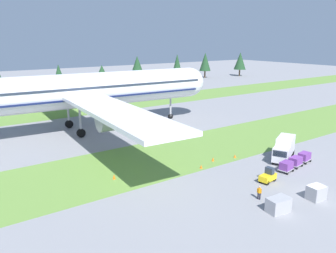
% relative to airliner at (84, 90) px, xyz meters
% --- Properties ---
extents(ground_plane, '(400.00, 400.00, 0.00)m').
position_rel_airliner_xyz_m(ground_plane, '(11.00, -45.14, -8.57)').
color(ground_plane, gray).
extents(grass_strip_near, '(320.00, 16.48, 0.01)m').
position_rel_airliner_xyz_m(grass_strip_near, '(11.00, -22.57, -8.56)').
color(grass_strip_near, olive).
rests_on(grass_strip_near, ground).
extents(grass_strip_far, '(320.00, 16.48, 0.01)m').
position_rel_airliner_xyz_m(grass_strip_far, '(11.00, 22.39, -8.56)').
color(grass_strip_far, olive).
rests_on(grass_strip_far, ground).
extents(airliner, '(59.53, 73.56, 23.88)m').
position_rel_airliner_xyz_m(airliner, '(0.00, 0.00, 0.00)').
color(airliner, white).
rests_on(airliner, ground).
extents(baggage_tug, '(2.77, 1.68, 1.97)m').
position_rel_airliner_xyz_m(baggage_tug, '(10.09, -38.94, -7.75)').
color(baggage_tug, yellow).
rests_on(baggage_tug, ground).
extents(cargo_dolly_lead, '(2.40, 1.82, 1.55)m').
position_rel_airliner_xyz_m(cargo_dolly_lead, '(15.06, -38.18, -7.65)').
color(cargo_dolly_lead, '#A3A3A8').
rests_on(cargo_dolly_lead, ground).
extents(cargo_dolly_second, '(2.40, 1.82, 1.55)m').
position_rel_airliner_xyz_m(cargo_dolly_second, '(17.93, -37.74, -7.65)').
color(cargo_dolly_second, '#A3A3A8').
rests_on(cargo_dolly_second, ground).
extents(cargo_dolly_third, '(2.40, 1.82, 1.55)m').
position_rel_airliner_xyz_m(cargo_dolly_third, '(20.80, -37.30, -7.65)').
color(cargo_dolly_third, '#A3A3A8').
rests_on(cargo_dolly_third, ground).
extents(catering_truck, '(7.26, 5.13, 3.58)m').
position_rel_airliner_xyz_m(catering_truck, '(19.08, -34.73, -6.61)').
color(catering_truck, silver).
rests_on(catering_truck, ground).
extents(ground_crew_marshaller, '(0.36, 0.52, 1.74)m').
position_rel_airliner_xyz_m(ground_crew_marshaller, '(5.04, -41.71, -7.62)').
color(ground_crew_marshaller, black).
rests_on(ground_crew_marshaller, ground).
extents(uld_container_0, '(2.20, 1.85, 1.66)m').
position_rel_airliner_xyz_m(uld_container_0, '(4.14, -44.92, -7.74)').
color(uld_container_0, '#A3A3A8').
rests_on(uld_container_0, ground).
extents(uld_container_1, '(2.06, 1.68, 1.56)m').
position_rel_airliner_xyz_m(uld_container_1, '(4.97, -44.81, -7.79)').
color(uld_container_1, '#A3A3A8').
rests_on(uld_container_1, ground).
extents(uld_container_2, '(2.20, 1.86, 1.57)m').
position_rel_airliner_xyz_m(uld_container_2, '(4.63, -44.99, -7.78)').
color(uld_container_2, '#A3A3A8').
rests_on(uld_container_2, ground).
extents(uld_container_3, '(2.14, 1.78, 1.75)m').
position_rel_airliner_xyz_m(uld_container_3, '(10.63, -45.64, -7.69)').
color(uld_container_3, '#A3A3A8').
rests_on(uld_container_3, ground).
extents(taxiway_marker_0, '(0.44, 0.44, 0.55)m').
position_rel_airliner_xyz_m(taxiway_marker_0, '(5.88, -30.05, -8.29)').
color(taxiway_marker_0, orange).
rests_on(taxiway_marker_0, ground).
extents(taxiway_marker_1, '(0.44, 0.44, 0.70)m').
position_rel_airliner_xyz_m(taxiway_marker_1, '(-6.56, -26.20, -8.22)').
color(taxiway_marker_1, orange).
rests_on(taxiway_marker_1, ground).
extents(taxiway_marker_2, '(0.44, 0.44, 0.59)m').
position_rel_airliner_xyz_m(taxiway_marker_2, '(9.42, -28.77, -8.27)').
color(taxiway_marker_2, orange).
rests_on(taxiway_marker_2, ground).
extents(taxiway_marker_3, '(0.44, 0.44, 0.53)m').
position_rel_airliner_xyz_m(taxiway_marker_3, '(13.40, -29.67, -8.30)').
color(taxiway_marker_3, orange).
rests_on(taxiway_marker_3, ground).
extents(distant_tree_line, '(195.88, 11.24, 12.17)m').
position_rel_airliner_xyz_m(distant_tree_line, '(23.40, 59.31, -1.36)').
color(distant_tree_line, '#4C3823').
rests_on(distant_tree_line, ground).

